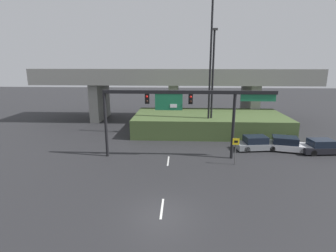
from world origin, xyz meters
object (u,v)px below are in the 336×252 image
(highway_light_pole_near, at_px, (210,62))
(parked_sedan_far_right, at_px, (322,147))
(signal_gantry, at_px, (182,104))
(highway_light_pole_far, at_px, (213,82))
(speed_limit_sign, at_px, (236,147))
(parked_sedan_near_right, at_px, (256,143))
(parked_sedan_mid_right, at_px, (286,144))

(highway_light_pole_near, xyz_separation_m, parked_sedan_far_right, (11.05, -5.40, -8.45))
(signal_gantry, bearing_deg, highway_light_pole_far, 64.45)
(speed_limit_sign, bearing_deg, parked_sedan_near_right, 54.42)
(parked_sedan_mid_right, xyz_separation_m, parked_sedan_far_right, (3.35, -0.65, -0.02))
(parked_sedan_far_right, bearing_deg, highway_light_pole_near, 148.22)
(speed_limit_sign, relative_size, parked_sedan_mid_right, 0.51)
(highway_light_pole_far, relative_size, parked_sedan_near_right, 2.80)
(highway_light_pole_near, height_order, highway_light_pole_far, highway_light_pole_near)
(parked_sedan_near_right, bearing_deg, parked_sedan_mid_right, -10.08)
(highway_light_pole_near, height_order, parked_sedan_far_right, highway_light_pole_near)
(speed_limit_sign, bearing_deg, highway_light_pole_near, 99.93)
(highway_light_pole_far, relative_size, parked_sedan_far_right, 2.82)
(parked_sedan_mid_right, bearing_deg, highway_light_pole_near, 161.50)
(parked_sedan_mid_right, bearing_deg, parked_sedan_far_right, 2.08)
(speed_limit_sign, bearing_deg, parked_sedan_far_right, 20.58)
(highway_light_pole_near, distance_m, parked_sedan_far_right, 14.92)
(highway_light_pole_near, distance_m, parked_sedan_mid_right, 12.37)
(speed_limit_sign, distance_m, parked_sedan_mid_right, 7.51)
(signal_gantry, height_order, parked_sedan_near_right, signal_gantry)
(signal_gantry, height_order, parked_sedan_far_right, signal_gantry)
(parked_sedan_mid_right, bearing_deg, highway_light_pole_far, 158.96)
(signal_gantry, relative_size, speed_limit_sign, 6.31)
(parked_sedan_near_right, bearing_deg, highway_light_pole_near, 127.22)
(highway_light_pole_near, relative_size, parked_sedan_far_right, 3.84)
(parked_sedan_near_right, bearing_deg, signal_gantry, -169.23)
(signal_gantry, xyz_separation_m, speed_limit_sign, (4.82, -1.64, -3.63))
(highway_light_pole_far, height_order, parked_sedan_near_right, highway_light_pole_far)
(speed_limit_sign, height_order, parked_sedan_near_right, speed_limit_sign)
(speed_limit_sign, relative_size, highway_light_pole_near, 0.15)
(highway_light_pole_near, height_order, parked_sedan_near_right, highway_light_pole_near)
(signal_gantry, xyz_separation_m, parked_sedan_far_right, (14.31, 1.92, -4.62))
(highway_light_pole_near, bearing_deg, speed_limit_sign, -80.07)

